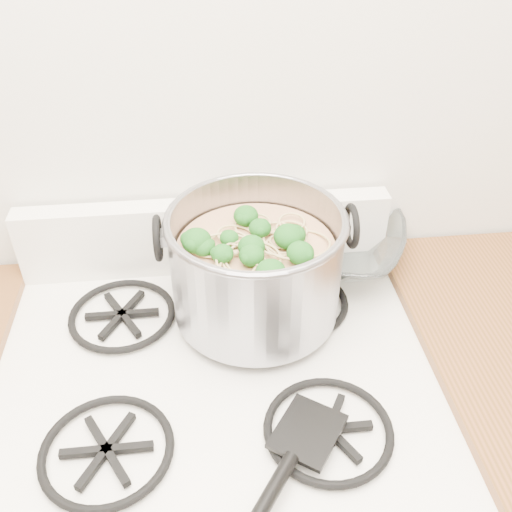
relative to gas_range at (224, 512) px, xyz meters
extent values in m
plane|color=silver|center=(0.00, 0.34, 0.91)|extent=(3.60, 0.00, 3.60)
cube|color=white|center=(0.00, 0.00, 0.44)|extent=(0.76, 0.65, 0.04)
cube|color=black|center=(0.00, 0.00, 0.48)|extent=(0.60, 0.56, 0.02)
cylinder|color=gray|center=(0.09, 0.13, 0.59)|extent=(0.31, 0.31, 0.21)
torus|color=gray|center=(0.09, 0.13, 0.69)|extent=(0.32, 0.32, 0.01)
torus|color=black|center=(-0.08, 0.13, 0.66)|extent=(0.01, 0.08, 0.08)
torus|color=black|center=(0.26, 0.13, 0.66)|extent=(0.01, 0.08, 0.08)
cylinder|color=#A97950|center=(0.09, 0.13, 0.56)|extent=(0.28, 0.28, 0.15)
sphere|color=#195416|center=(0.09, 0.13, 0.65)|extent=(0.04, 0.04, 0.04)
sphere|color=#195416|center=(0.09, 0.13, 0.65)|extent=(0.04, 0.04, 0.04)
sphere|color=#195416|center=(0.09, 0.13, 0.65)|extent=(0.04, 0.04, 0.04)
sphere|color=#195416|center=(0.09, 0.13, 0.65)|extent=(0.04, 0.04, 0.04)
sphere|color=#195416|center=(0.09, 0.13, 0.65)|extent=(0.04, 0.04, 0.04)
sphere|color=#195416|center=(0.09, 0.13, 0.65)|extent=(0.04, 0.04, 0.04)
sphere|color=#195416|center=(0.09, 0.13, 0.65)|extent=(0.04, 0.04, 0.04)
sphere|color=#195416|center=(0.09, 0.13, 0.65)|extent=(0.04, 0.04, 0.04)
sphere|color=#195416|center=(0.09, 0.13, 0.65)|extent=(0.04, 0.04, 0.04)
sphere|color=#195416|center=(0.09, 0.13, 0.65)|extent=(0.04, 0.04, 0.04)
sphere|color=#195416|center=(0.09, 0.13, 0.65)|extent=(0.04, 0.04, 0.04)
sphere|color=#195416|center=(0.09, 0.13, 0.65)|extent=(0.04, 0.04, 0.04)
imported|color=white|center=(0.26, 0.28, 0.50)|extent=(0.16, 0.16, 0.03)
camera|label=1|loc=(0.00, -0.68, 1.23)|focal=40.00mm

